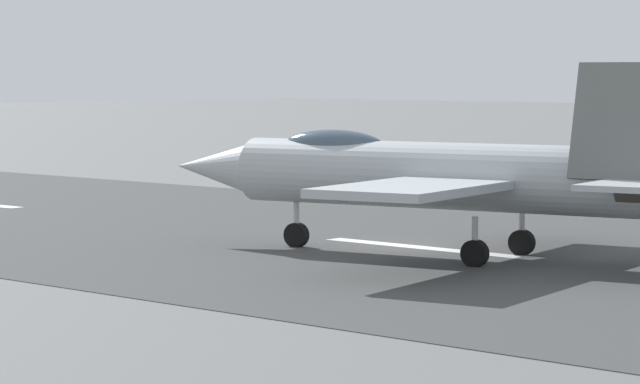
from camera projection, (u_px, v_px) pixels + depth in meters
name	position (u px, v px, depth m)	size (l,w,h in m)	color
ground_plane	(417.00, 248.00, 47.73)	(400.00, 400.00, 0.00)	slate
runway_strip	(418.00, 247.00, 47.72)	(240.00, 26.00, 0.02)	#3F4140
fighter_jet	(440.00, 173.00, 45.15)	(18.00, 13.81, 5.64)	#AAB2B6
marker_cone_mid	(602.00, 209.00, 58.25)	(0.44, 0.44, 0.55)	orange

